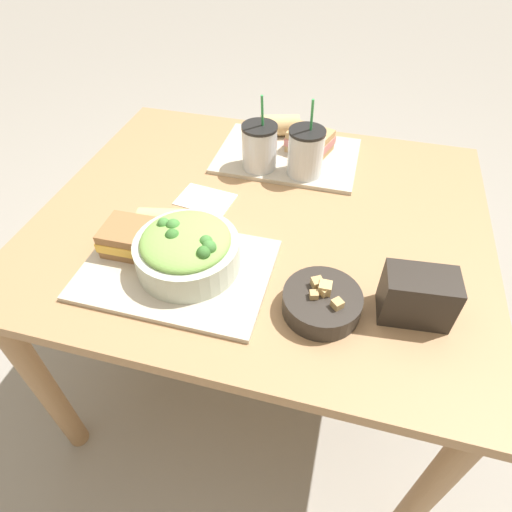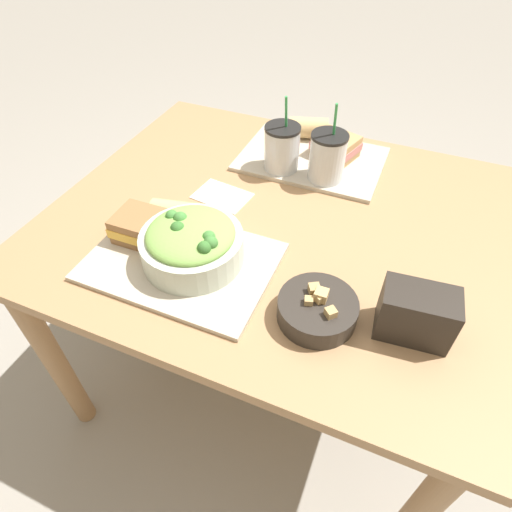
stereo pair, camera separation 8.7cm
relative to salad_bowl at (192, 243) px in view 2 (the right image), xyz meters
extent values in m
plane|color=gray|center=(0.11, 0.23, -0.79)|extent=(12.00, 12.00, 0.00)
cube|color=#A37A51|center=(0.11, 0.23, -0.08)|extent=(1.14, 0.97, 0.03)
cylinder|color=#A37A51|center=(-0.40, -0.19, -0.44)|extent=(0.06, 0.06, 0.70)
cylinder|color=#A37A51|center=(-0.40, 0.66, -0.44)|extent=(0.06, 0.06, 0.70)
cylinder|color=#A37A51|center=(0.62, 0.66, -0.44)|extent=(0.06, 0.06, 0.70)
cube|color=#BCB29E|center=(-0.03, -0.01, -0.06)|extent=(0.42, 0.29, 0.01)
cube|color=#BCB29E|center=(0.12, 0.52, -0.06)|extent=(0.42, 0.29, 0.01)
cylinder|color=beige|center=(0.00, 0.00, -0.02)|extent=(0.23, 0.23, 0.07)
ellipsoid|color=#7FB251|center=(0.00, 0.00, 0.02)|extent=(0.20, 0.20, 0.05)
sphere|color=#427F38|center=(-0.06, 0.02, 0.04)|extent=(0.03, 0.03, 0.03)
sphere|color=#427F38|center=(-0.03, 0.02, 0.04)|extent=(0.03, 0.03, 0.03)
sphere|color=#38702D|center=(-0.02, -0.01, 0.04)|extent=(0.03, 0.03, 0.03)
sphere|color=#427F38|center=(0.05, -0.01, 0.04)|extent=(0.03, 0.03, 0.03)
sphere|color=#427F38|center=(0.06, -0.02, 0.04)|extent=(0.03, 0.03, 0.03)
sphere|color=#38702D|center=(0.06, -0.04, 0.04)|extent=(0.03, 0.03, 0.03)
cube|color=beige|center=(0.02, -0.03, 0.03)|extent=(0.06, 0.06, 0.01)
cube|color=beige|center=(-0.02, -0.01, 0.03)|extent=(0.06, 0.06, 0.01)
cube|color=beige|center=(-0.02, -0.01, 0.03)|extent=(0.06, 0.06, 0.01)
cylinder|color=#2D2823|center=(0.31, -0.04, -0.04)|extent=(0.16, 0.16, 0.05)
cylinder|color=#4C2814|center=(0.31, -0.04, -0.02)|extent=(0.15, 0.15, 0.01)
cube|color=tan|center=(0.31, -0.03, 0.00)|extent=(0.03, 0.03, 0.03)
cube|color=tan|center=(0.31, -0.04, -0.01)|extent=(0.03, 0.03, 0.02)
cube|color=tan|center=(0.29, -0.05, -0.01)|extent=(0.02, 0.02, 0.02)
cube|color=tan|center=(0.34, -0.06, -0.01)|extent=(0.03, 0.03, 0.02)
cube|color=tan|center=(0.29, -0.02, -0.01)|extent=(0.03, 0.03, 0.02)
cube|color=olive|center=(-0.15, 0.02, -0.04)|extent=(0.12, 0.10, 0.02)
cube|color=#EFB742|center=(-0.15, 0.02, -0.02)|extent=(0.13, 0.11, 0.02)
cube|color=olive|center=(-0.15, 0.02, 0.00)|extent=(0.12, 0.10, 0.02)
cylinder|color=tan|center=(-0.08, 0.09, -0.02)|extent=(0.16, 0.09, 0.07)
cylinder|color=beige|center=(-0.01, 0.11, -0.02)|extent=(0.02, 0.06, 0.06)
cube|color=tan|center=(0.18, 0.56, -0.04)|extent=(0.14, 0.13, 0.02)
cube|color=#C1706B|center=(0.18, 0.56, -0.02)|extent=(0.15, 0.13, 0.02)
cube|color=tan|center=(0.18, 0.56, 0.00)|extent=(0.14, 0.13, 0.02)
cylinder|color=tan|center=(0.07, 0.63, -0.02)|extent=(0.14, 0.10, 0.07)
cylinder|color=beige|center=(0.12, 0.65, -0.02)|extent=(0.02, 0.06, 0.06)
cylinder|color=silver|center=(0.05, 0.43, 0.01)|extent=(0.10, 0.10, 0.12)
cylinder|color=black|center=(0.05, 0.43, 0.00)|extent=(0.09, 0.09, 0.10)
cylinder|color=black|center=(0.05, 0.43, 0.07)|extent=(0.10, 0.10, 0.01)
cylinder|color=green|center=(0.06, 0.43, 0.12)|extent=(0.01, 0.02, 0.10)
cylinder|color=silver|center=(0.18, 0.43, 0.01)|extent=(0.10, 0.10, 0.13)
cylinder|color=maroon|center=(0.18, 0.43, 0.01)|extent=(0.09, 0.09, 0.10)
cylinder|color=black|center=(0.18, 0.43, 0.08)|extent=(0.10, 0.10, 0.01)
cylinder|color=green|center=(0.19, 0.43, 0.12)|extent=(0.01, 0.02, 0.10)
cube|color=#28231E|center=(0.49, 0.00, -0.01)|extent=(0.15, 0.10, 0.11)
cube|color=white|center=(-0.05, 0.25, -0.06)|extent=(0.16, 0.12, 0.00)
camera|label=1|loc=(0.32, -0.61, 0.64)|focal=30.00mm
camera|label=2|loc=(0.40, -0.58, 0.64)|focal=30.00mm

